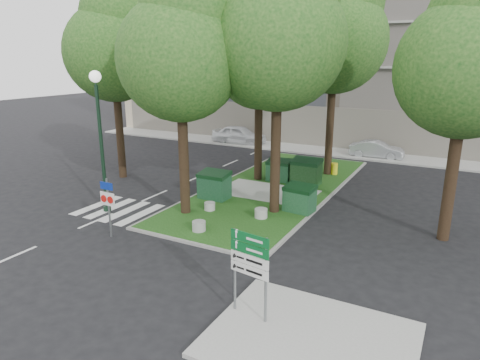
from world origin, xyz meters
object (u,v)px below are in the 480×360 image
Objects in this scene: bollard_mid at (199,226)px; bollard_right at (261,213)px; tree_median_mid at (261,55)px; dumpster_b at (279,170)px; tree_street_left at (115,43)px; dumpster_a at (214,185)px; bollard_left at (210,206)px; tree_median_far at (337,30)px; car_silver at (377,150)px; car_white at (239,135)px; traffic_sign_pole at (108,200)px; litter_bin at (334,169)px; dumpster_c at (306,172)px; dumpster_d at (300,198)px; street_lamp at (100,126)px; directional_sign at (250,262)px; tree_street_right at (472,54)px; tree_median_near_left at (182,46)px; tree_median_near_right at (281,29)px.

bollard_right is at bearing 57.71° from bollard_mid.
dumpster_b is at bearing 9.98° from tree_median_mid.
tree_street_left is 7.33× the size of dumpster_a.
tree_median_far is at bearing 71.36° from bollard_left.
car_silver is at bearing 73.11° from bollard_left.
bollard_left is 0.11× the size of car_white.
bollard_left is at bearing 66.48° from traffic_sign_pole.
traffic_sign_pole is (-4.48, -4.45, 1.23)m from bollard_right.
tree_street_left reaches higher than litter_bin.
dumpster_c is 1.09× the size of dumpster_d.
tree_median_far is 12.29m from tree_street_left.
directional_sign is (9.71, -4.50, -2.28)m from street_lamp.
traffic_sign_pole is (-4.95, -13.03, -6.77)m from tree_median_far.
dumpster_d is 2.58× the size of bollard_right.
bollard_mid is 0.15× the size of car_silver.
car_white is at bearing 113.15° from bollard_mid.
tree_street_left reaches higher than street_lamp.
tree_street_right is 9.99m from bollard_right.
bollard_right is 14.88m from car_silver.
dumpster_c is 2.82× the size of bollard_right.
street_lamp reaches higher than dumpster_d.
dumpster_d is at bearing -179.86° from tree_street_right.
tree_median_far is 8.21× the size of dumpster_d.
tree_street_left reaches higher than car_white.
bollard_right reaches higher than bollard_left.
tree_median_near_left is at bearing -166.61° from tree_street_right.
tree_median_far reaches higher than tree_street_right.
tree_median_near_right reaches higher than bollard_right.
dumpster_d is at bearing 2.68° from dumpster_a.
tree_street_right is (10.50, 2.50, -0.33)m from tree_median_near_left.
dumpster_d is at bearing -84.21° from tree_median_far.
tree_median_far is at bearing 56.17° from street_lamp.
tree_street_right is 17.89× the size of bollard_right.
bollard_mid is 0.12× the size of car_white.
tree_median_near_left reaches higher than dumpster_d.
tree_median_far is at bearing 102.28° from dumpster_d.
tree_median_mid is 10.77m from tree_street_right.
tree_median_near_left is 6.88m from traffic_sign_pole.
tree_street_left is at bearing 165.86° from bollard_right.
bollard_mid is (1.64, -1.59, -7.00)m from tree_median_near_left.
car_white reaches higher than litter_bin.
bollard_left is (-2.97, -8.81, -8.02)m from tree_median_far.
directional_sign reaches higher than dumpster_a.
dumpster_c is (3.21, 6.74, -6.49)m from tree_median_near_left.
tree_street_left reaches higher than bollard_mid.
bollard_mid is (-1.86, -3.59, -7.67)m from tree_median_near_right.
tree_median_mid is at bearing -175.62° from dumpster_b.
tree_street_right is at bearing 10.48° from bollard_left.
tree_street_left is 22.10× the size of bollard_left.
bollard_right is (-0.47, -8.58, -8.00)m from tree_median_far.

